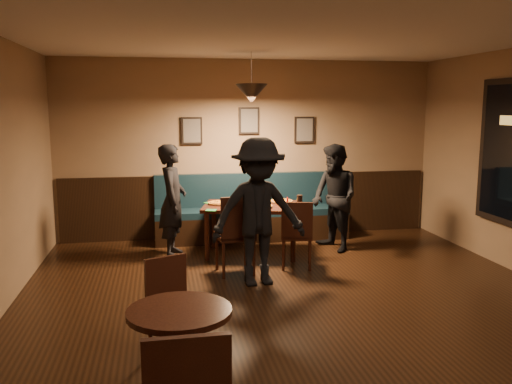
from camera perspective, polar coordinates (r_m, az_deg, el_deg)
The scene contains 25 objects.
floor at distance 5.53m, azimuth 5.40°, elevation -13.04°, with size 7.00×7.00×0.00m, color black.
ceiling at distance 5.17m, azimuth 5.89°, elevation 17.08°, with size 7.00×7.00×0.00m, color silver.
wall_back at distance 8.57m, azimuth -0.77°, elevation 4.58°, with size 6.00×6.00×0.00m, color #8C704F.
wainscot at distance 8.65m, azimuth -0.72°, elevation -1.39°, with size 5.88×0.06×1.00m, color black.
booth_bench at distance 8.39m, azimuth -0.42°, elevation -1.72°, with size 3.00×0.60×1.00m, color #0F232D, non-canonical shape.
picture_left at distance 8.42m, azimuth -6.83°, elevation 6.48°, with size 0.32×0.04×0.42m, color black.
picture_center at distance 8.51m, azimuth -0.74°, elevation 7.58°, with size 0.32×0.04×0.42m, color black.
picture_right at distance 8.71m, azimuth 5.15°, elevation 6.60°, with size 0.32×0.04×0.42m, color black.
pendant_lamp at distance 7.38m, azimuth -0.49°, elevation 10.45°, with size 0.44×0.44×0.25m, color black.
dining_table at distance 7.58m, azimuth -0.47°, elevation -4.03°, with size 1.33×0.85×0.71m, color black.
chair_near_left at distance 6.71m, azimuth -2.26°, elevation -4.47°, with size 0.44×0.44×1.01m, color #321F0E, non-canonical shape.
chair_near_right at distance 6.98m, azimuth 4.37°, elevation -4.44°, with size 0.39×0.39×0.89m, color #311C0D, non-canonical shape.
diner_left at distance 7.53m, azimuth -8.85°, elevation -0.90°, with size 0.57×0.37×1.57m, color black.
diner_right at distance 7.80m, azimuth 8.34°, elevation -0.61°, with size 0.75×0.59×1.55m, color black.
diner_front at distance 6.23m, azimuth 0.26°, elevation -2.14°, with size 1.12×0.64×1.73m, color black.
pizza_a at distance 7.58m, azimuth -3.93°, elevation -1.16°, with size 0.32×0.32×0.04m, color orange.
pizza_b at distance 7.32m, azimuth 0.38°, elevation -1.50°, with size 0.35×0.35×0.04m, color orange.
pizza_c at distance 7.71m, azimuth 2.71°, elevation -0.97°, with size 0.32×0.32×0.04m, color orange.
soda_glass at distance 7.36m, azimuth 4.65°, elevation -0.96°, with size 0.08×0.08×0.17m, color black.
tabasco_bottle at distance 7.57m, azimuth 3.36°, elevation -0.89°, with size 0.02×0.02×0.11m, color #8C040A.
napkin_a at distance 7.68m, azimuth -4.86°, elevation -1.15°, with size 0.15×0.15×0.01m, color #1D6C22.
napkin_b at distance 7.15m, azimuth -4.79°, elevation -1.93°, with size 0.14×0.14×0.01m, color #217C3A.
cutlery_set at distance 7.16m, azimuth -0.63°, elevation -1.88°, with size 0.02×0.19×0.00m, color white.
cafe_table at distance 3.84m, azimuth -8.01°, elevation -17.38°, with size 0.71×0.71×0.75m, color black.
cafe_chair_far at distance 4.57m, azimuth -8.59°, elevation -12.30°, with size 0.37×0.37×0.84m, color black, non-canonical shape.
Camera 1 is at (-1.40, -4.92, 2.08)m, focal length 37.67 mm.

